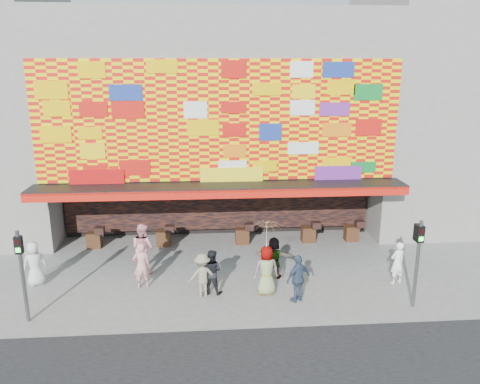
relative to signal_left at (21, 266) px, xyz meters
The scene contains 15 objects.
ground 6.64m from the signal_left, 13.61° to the left, with size 90.00×90.00×0.00m, color slate.
shop_building 11.98m from the signal_left, 57.35° to the left, with size 15.20×9.40×10.00m.
neighbor_right 21.82m from the signal_left, 26.33° to the left, with size 11.00×8.00×12.00m, color gray.
signal_left is the anchor object (origin of this frame).
signal_right 12.40m from the signal_left, ahead, with size 0.22×0.20×3.00m.
ped_a 2.85m from the signal_left, 103.05° to the left, with size 0.81×0.52×1.65m, color silver.
ped_b 4.02m from the signal_left, 32.52° to the left, with size 0.62×0.40×1.69m, color pink.
ped_c 6.03m from the signal_left, 14.44° to the left, with size 0.78×0.60×1.60m, color black.
ped_d 5.69m from the signal_left, 12.93° to the left, with size 1.01×0.58×1.56m, color gray.
ped_e 8.74m from the signal_left, ahead, with size 0.98×0.41×1.67m, color #374760.
ped_f 8.56m from the signal_left, 17.45° to the left, with size 1.47×0.47×1.59m, color gray.
ped_g 7.82m from the signal_left, ahead, with size 0.86×0.56×1.76m, color gray.
ped_h 12.68m from the signal_left, ahead, with size 0.58×0.38×1.60m, color white.
ped_i 4.78m from the signal_left, 47.66° to the left, with size 0.94×0.74×1.94m, color pink.
parasol 7.77m from the signal_left, ahead, with size 1.41×1.43×1.93m.
Camera 1 is at (-0.58, -15.02, 7.74)m, focal length 35.00 mm.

